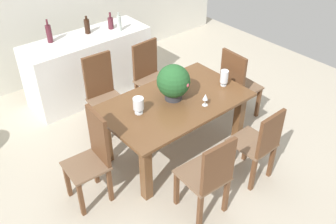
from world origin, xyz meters
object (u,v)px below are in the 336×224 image
chair_far_left (103,91)px  wine_bottle_green (119,23)px  chair_far_right (150,73)px  chair_foot_end (237,83)px  chair_head_end (93,154)px  chair_near_right (260,143)px  crystal_vase_center_near (224,77)px  wine_bottle_amber (87,26)px  chair_near_left (209,175)px  dining_table (175,110)px  kitchen_counter (90,66)px  flower_centerpiece (173,82)px  wine_bottle_clear (111,23)px  wine_bottle_tall (49,33)px  wine_glass (205,97)px

chair_far_left → wine_bottle_green: bearing=46.4°
chair_far_right → chair_foot_end: size_ratio=0.98×
chair_head_end → chair_near_right: size_ratio=1.12×
crystal_vase_center_near → wine_bottle_amber: bearing=108.0°
chair_near_left → chair_far_left: bearing=-86.6°
chair_far_left → chair_foot_end: chair_far_left is taller
dining_table → chair_far_right: bearing=68.4°
chair_near_right → chair_far_right: 1.91m
kitchen_counter → wine_bottle_amber: wine_bottle_amber is taller
dining_table → chair_head_end: 1.11m
flower_centerpiece → wine_bottle_green: 1.70m
flower_centerpiece → wine_bottle_clear: wine_bottle_clear is taller
chair_far_right → crystal_vase_center_near: chair_far_right is taller
wine_bottle_tall → dining_table: bearing=-75.2°
chair_far_right → chair_near_left: (-0.77, -1.92, -0.01)m
chair_far_left → wine_glass: bearing=-61.7°
chair_head_end → chair_far_left: bearing=146.7°
chair_near_left → wine_bottle_green: wine_bottle_green is taller
chair_far_left → chair_near_left: size_ratio=1.06×
chair_foot_end → crystal_vase_center_near: bearing=110.7°
chair_foot_end → wine_bottle_tall: (-1.63, 1.98, 0.50)m
chair_head_end → wine_bottle_clear: wine_bottle_clear is taller
dining_table → chair_foot_end: 1.10m
kitchen_counter → wine_bottle_tall: bearing=160.0°
chair_near_right → crystal_vase_center_near: size_ratio=4.68×
chair_far_left → wine_bottle_tall: size_ratio=3.24×
wine_bottle_amber → wine_glass: bearing=-85.2°
chair_near_left → wine_bottle_tall: 3.00m
chair_near_right → chair_foot_end: bearing=-127.3°
wine_glass → dining_table: bearing=125.1°
chair_head_end → chair_far_right: 1.77m
chair_far_left → flower_centerpiece: (0.40, -0.92, 0.40)m
wine_bottle_green → kitchen_counter: bearing=165.8°
chair_head_end → wine_bottle_green: 2.33m
chair_foot_end → wine_bottle_clear: size_ratio=4.18×
wine_bottle_amber → wine_bottle_green: size_ratio=0.93×
dining_table → chair_near_left: chair_near_left is taller
flower_centerpiece → crystal_vase_center_near: 0.69m
chair_far_left → wine_bottle_amber: 1.13m
chair_far_left → dining_table: bearing=-65.2°
kitchen_counter → wine_bottle_clear: 0.71m
chair_near_right → wine_bottle_tall: 3.13m
dining_table → wine_bottle_amber: bearing=89.5°
wine_glass → wine_bottle_clear: wine_bottle_clear is taller
chair_head_end → wine_bottle_green: bearing=142.0°
chair_foot_end → wine_bottle_amber: wine_bottle_amber is taller
dining_table → chair_far_right: 1.03m
chair_far_left → chair_head_end: 1.21m
crystal_vase_center_near → flower_centerpiece: bearing=165.4°
wine_bottle_amber → chair_far_right: bearing=-69.3°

